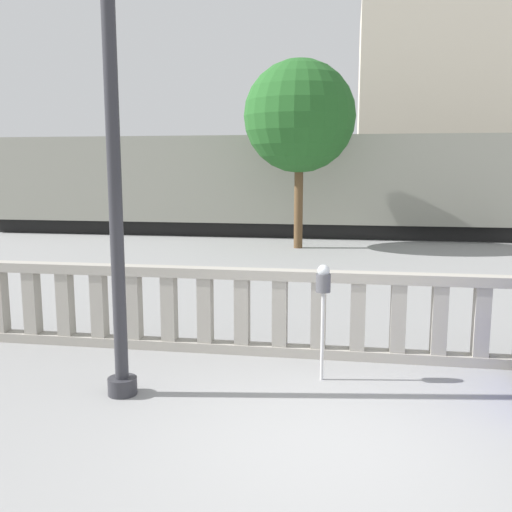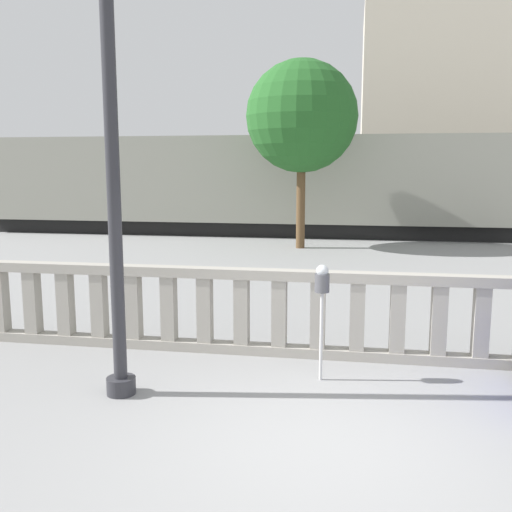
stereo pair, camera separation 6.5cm
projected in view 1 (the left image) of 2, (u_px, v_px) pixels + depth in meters
ground_plane at (331, 444)px, 5.49m from camera, size 160.00×160.00×0.00m
balustrade at (338, 315)px, 7.84m from camera, size 14.17×0.24×1.22m
lamppost at (110, 53)px, 6.08m from camera, size 0.42×0.42×6.47m
parking_meter at (323, 287)px, 6.95m from camera, size 0.18×0.18×1.46m
train_near at (290, 184)px, 22.01m from camera, size 23.90×2.92×4.36m
train_far at (258, 180)px, 33.50m from camera, size 22.34×2.63×4.08m
building_block at (482, 113)px, 30.18m from camera, size 12.95×8.70×10.91m
tree_left at (299, 117)px, 18.00m from camera, size 3.54×3.54×5.97m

